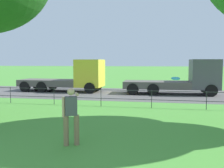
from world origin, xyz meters
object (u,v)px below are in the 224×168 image
(frisbee, at_px, (176,78))
(flatbed_truck_far_right, at_px, (73,77))
(person_thrower, at_px, (71,114))
(flatbed_truck_center, at_px, (185,79))

(frisbee, height_order, flatbed_truck_far_right, flatbed_truck_far_right)
(frisbee, bearing_deg, person_thrower, -162.05)
(frisbee, xyz_separation_m, flatbed_truck_far_right, (-7.92, 12.53, -0.81))
(person_thrower, xyz_separation_m, frisbee, (3.12, 1.01, 1.07))
(frisbee, xyz_separation_m, flatbed_truck_center, (1.31, 12.43, -0.81))
(flatbed_truck_center, bearing_deg, flatbed_truck_far_right, 179.39)
(flatbed_truck_center, bearing_deg, frisbee, -96.01)
(person_thrower, relative_size, flatbed_truck_far_right, 0.24)
(person_thrower, height_order, frisbee, frisbee)
(flatbed_truck_far_right, bearing_deg, frisbee, -57.70)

